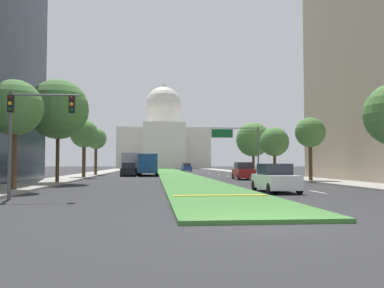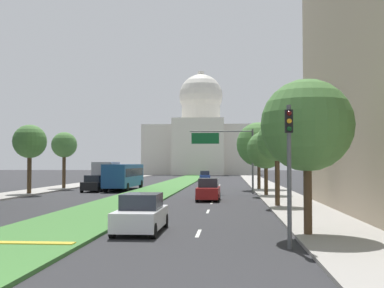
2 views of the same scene
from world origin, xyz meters
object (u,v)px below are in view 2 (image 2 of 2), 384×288
(street_tree_right_distant, at_px, (259,144))
(sedan_far_horizon, at_px, (120,180))
(street_tree_right_near, at_px, (307,126))
(sedan_very_far, at_px, (205,176))
(street_tree_right_mid, at_px, (277,142))
(street_tree_left_distant, at_px, (64,145))
(sedan_distant, at_px, (94,184))
(sedan_midblock, at_px, (208,190))
(traffic_light_near_right, at_px, (289,157))
(street_tree_left_far, at_px, (30,142))
(city_bus, at_px, (124,175))
(overhead_guide_sign, at_px, (228,147))
(street_tree_right_far, at_px, (266,150))
(box_truck_delivery, at_px, (108,175))
(sedan_lead_stopped, at_px, (141,214))
(capitol_building, at_px, (201,140))

(street_tree_right_distant, height_order, sedan_far_horizon, street_tree_right_distant)
(street_tree_right_near, relative_size, sedan_very_far, 1.53)
(street_tree_right_mid, xyz_separation_m, street_tree_left_distant, (-22.75, 21.99, 0.61))
(street_tree_right_near, relative_size, street_tree_right_mid, 1.10)
(sedan_distant, distance_m, sedan_far_horizon, 14.29)
(street_tree_left_distant, distance_m, sedan_midblock, 24.29)
(traffic_light_near_right, height_order, street_tree_left_far, street_tree_left_far)
(traffic_light_near_right, xyz_separation_m, city_bus, (-14.15, 37.23, -1.54))
(street_tree_left_far, bearing_deg, overhead_guide_sign, 9.72)
(street_tree_right_far, relative_size, box_truck_delivery, 0.95)
(street_tree_right_distant, height_order, sedan_lead_stopped, street_tree_right_distant)
(traffic_light_near_right, relative_size, street_tree_right_far, 0.85)
(street_tree_right_far, xyz_separation_m, street_tree_left_distant, (-22.83, 10.55, 0.86))
(overhead_guide_sign, height_order, sedan_distant, overhead_guide_sign)
(sedan_very_far, bearing_deg, traffic_light_near_right, -84.51)
(street_tree_right_distant, height_order, city_bus, street_tree_right_distant)
(sedan_midblock, bearing_deg, box_truck_delivery, 126.12)
(street_tree_right_near, bearing_deg, sedan_very_far, 96.69)
(street_tree_right_far, bearing_deg, box_truck_delivery, 145.99)
(capitol_building, bearing_deg, sedan_lead_stopped, -88.00)
(sedan_midblock, bearing_deg, street_tree_left_far, 161.44)
(overhead_guide_sign, distance_m, box_truck_delivery, 17.03)
(traffic_light_near_right, bearing_deg, street_tree_right_mid, 85.94)
(overhead_guide_sign, xyz_separation_m, street_tree_right_distant, (3.46, 6.63, 0.53))
(street_tree_right_far, relative_size, sedan_very_far, 1.42)
(traffic_light_near_right, bearing_deg, street_tree_right_near, 68.25)
(street_tree_right_far, distance_m, sedan_far_horizon, 27.61)
(sedan_midblock, bearing_deg, street_tree_right_far, 47.13)
(sedan_distant, bearing_deg, street_tree_right_near, -60.35)
(street_tree_right_far, distance_m, sedan_lead_stopped, 25.37)
(street_tree_right_distant, bearing_deg, box_truck_delivery, 174.33)
(capitol_building, bearing_deg, sedan_midblock, -86.30)
(street_tree_left_distant, xyz_separation_m, sedan_distant, (4.93, -4.48, -4.34))
(street_tree_right_mid, bearing_deg, street_tree_right_near, -90.36)
(city_bus, bearing_deg, street_tree_right_distant, 3.45)
(street_tree_right_far, bearing_deg, sedan_distant, 161.28)
(sedan_far_horizon, relative_size, city_bus, 0.43)
(box_truck_delivery, bearing_deg, city_bus, -46.17)
(street_tree_left_distant, bearing_deg, street_tree_right_far, -24.79)
(sedan_distant, relative_size, sedan_far_horizon, 0.93)
(overhead_guide_sign, xyz_separation_m, street_tree_right_mid, (3.42, -15.17, -0.12))
(sedan_midblock, bearing_deg, sedan_distant, 137.85)
(street_tree_right_near, height_order, sedan_midblock, street_tree_right_near)
(sedan_midblock, distance_m, sedan_far_horizon, 29.04)
(street_tree_right_far, height_order, sedan_very_far, street_tree_right_far)
(box_truck_delivery, bearing_deg, sedan_distant, -89.13)
(city_bus, bearing_deg, sedan_very_far, 74.94)
(street_tree_right_near, distance_m, sedan_far_horizon, 49.10)
(traffic_light_near_right, relative_size, sedan_far_horizon, 1.11)
(street_tree_right_far, bearing_deg, sedan_far_horizon, 132.02)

